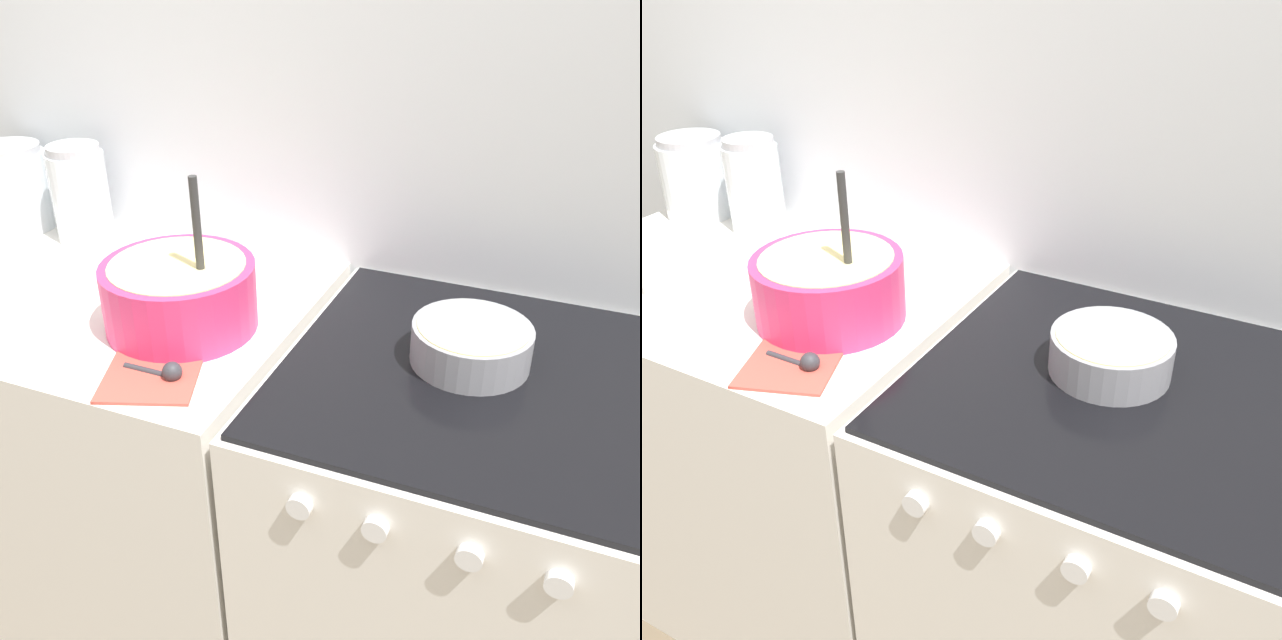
% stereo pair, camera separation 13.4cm
% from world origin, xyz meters
% --- Properties ---
extents(wall_back, '(4.99, 0.05, 2.40)m').
position_xyz_m(wall_back, '(0.00, 0.71, 1.20)').
color(wall_back, silver).
rests_on(wall_back, ground_plane).
extents(countertop_cabinet, '(1.00, 0.69, 0.93)m').
position_xyz_m(countertop_cabinet, '(-0.50, 0.34, 0.46)').
color(countertop_cabinet, silver).
rests_on(countertop_cabinet, ground_plane).
extents(stove, '(0.70, 0.71, 0.93)m').
position_xyz_m(stove, '(0.37, 0.34, 0.46)').
color(stove, white).
rests_on(stove, ground_plane).
extents(mixing_bowl, '(0.30, 0.30, 0.31)m').
position_xyz_m(mixing_bowl, '(-0.21, 0.29, 1.01)').
color(mixing_bowl, '#E0336B').
rests_on(mixing_bowl, countertop_cabinet).
extents(baking_pan, '(0.22, 0.22, 0.08)m').
position_xyz_m(baking_pan, '(0.35, 0.37, 0.97)').
color(baking_pan, gray).
rests_on(baking_pan, stove).
extents(storage_jar_left, '(0.18, 0.18, 0.22)m').
position_xyz_m(storage_jar_left, '(-0.88, 0.58, 1.02)').
color(storage_jar_left, silver).
rests_on(storage_jar_left, countertop_cabinet).
extents(storage_jar_middle, '(0.14, 0.14, 0.24)m').
position_xyz_m(storage_jar_middle, '(-0.67, 0.58, 1.03)').
color(storage_jar_middle, silver).
rests_on(storage_jar_middle, countertop_cabinet).
extents(tin_can, '(0.07, 0.07, 0.11)m').
position_xyz_m(tin_can, '(-0.60, 0.20, 0.99)').
color(tin_can, silver).
rests_on(tin_can, countertop_cabinet).
extents(recipe_page, '(0.24, 0.28, 0.01)m').
position_xyz_m(recipe_page, '(-0.17, 0.14, 0.93)').
color(recipe_page, '#CC4C3F').
rests_on(recipe_page, countertop_cabinet).
extents(measuring_spoon, '(0.12, 0.04, 0.04)m').
position_xyz_m(measuring_spoon, '(-0.13, 0.12, 0.94)').
color(measuring_spoon, '#333338').
rests_on(measuring_spoon, countertop_cabinet).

